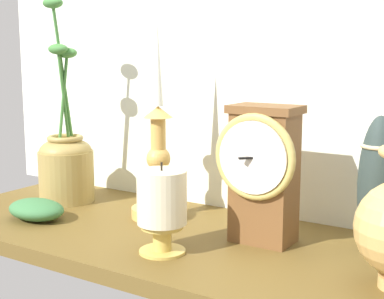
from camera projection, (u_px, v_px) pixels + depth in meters
ground_plane at (201, 246)px, 89.58cm from camera, size 100.00×36.00×2.40cm
back_wall at (257, 31)px, 99.21cm from camera, size 120.00×2.00×65.00cm
mantel_clock at (263, 171)px, 85.69cm from camera, size 12.91×9.05×21.06cm
candlestick_tall_left at (158, 163)px, 99.35cm from camera, size 9.75×9.75×35.16cm
brass_vase_jar at (66, 161)px, 110.55cm from camera, size 10.66×10.66×38.68cm
pillar_candle_front at (162, 205)px, 81.89cm from camera, size 7.23×7.23×13.40cm
tall_ceramic_vase at (378, 183)px, 82.10cm from camera, size 5.69×5.69×20.02cm
ivy_sprig at (36, 209)px, 99.18cm from camera, size 11.02×7.71×3.61cm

